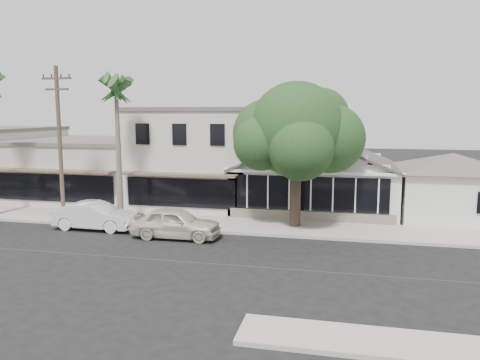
% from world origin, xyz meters
% --- Properties ---
extents(ground, '(140.00, 140.00, 0.00)m').
position_xyz_m(ground, '(0.00, 0.00, 0.00)').
color(ground, black).
rests_on(ground, ground).
extents(sidewalk_north, '(90.00, 3.50, 0.15)m').
position_xyz_m(sidewalk_north, '(-8.00, 6.75, 0.07)').
color(sidewalk_north, '#9E9991').
rests_on(sidewalk_north, ground).
extents(corner_shop, '(10.40, 8.60, 5.10)m').
position_xyz_m(corner_shop, '(5.00, 12.47, 2.62)').
color(corner_shop, silver).
rests_on(corner_shop, ground).
extents(side_cottage, '(6.00, 6.00, 3.00)m').
position_xyz_m(side_cottage, '(13.20, 11.50, 1.50)').
color(side_cottage, silver).
rests_on(side_cottage, ground).
extents(row_building_near, '(8.00, 10.00, 6.50)m').
position_xyz_m(row_building_near, '(-3.00, 13.50, 3.25)').
color(row_building_near, beige).
rests_on(row_building_near, ground).
extents(row_building_midnear, '(10.00, 10.00, 4.20)m').
position_xyz_m(row_building_midnear, '(-12.00, 13.50, 2.10)').
color(row_building_midnear, '#BCB5A8').
rests_on(row_building_midnear, ground).
extents(utility_pole, '(1.80, 0.24, 9.00)m').
position_xyz_m(utility_pole, '(-9.00, 5.20, 4.79)').
color(utility_pole, brown).
rests_on(utility_pole, ground).
extents(car_0, '(4.65, 1.92, 1.58)m').
position_xyz_m(car_0, '(-1.51, 3.62, 0.79)').
color(car_0, beige).
rests_on(car_0, ground).
extents(car_1, '(4.66, 1.65, 1.53)m').
position_xyz_m(car_1, '(-6.51, 4.36, 0.77)').
color(car_1, silver).
rests_on(car_1, ground).
extents(shade_tree, '(7.30, 6.60, 8.10)m').
position_xyz_m(shade_tree, '(4.19, 7.25, 5.33)').
color(shade_tree, '#3F2F26').
rests_on(shade_tree, ground).
extents(palm_east, '(3.51, 3.51, 8.99)m').
position_xyz_m(palm_east, '(-5.94, 6.28, 7.73)').
color(palm_east, '#726651').
rests_on(palm_east, ground).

